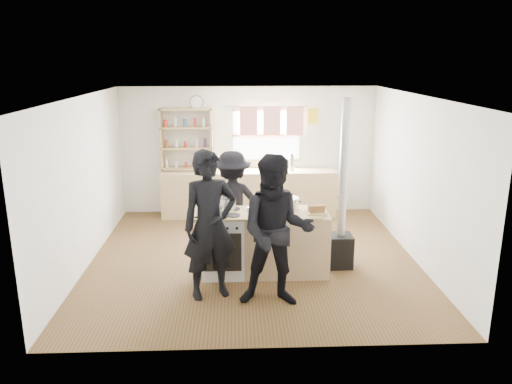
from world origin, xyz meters
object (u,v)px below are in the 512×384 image
skillet_greens (218,215)px  stockpot_counter (290,203)px  thermos (292,162)px  person_near_left (210,225)px  person_near_right (277,232)px  bread_board (316,210)px  flue_heater (341,225)px  roast_tray (260,208)px  cooking_island (265,243)px  stockpot_stove (228,204)px  person_far (232,203)px

skillet_greens → stockpot_counter: size_ratio=1.24×
thermos → skillet_greens: 3.27m
person_near_left → person_near_right: 0.87m
thermos → bread_board: size_ratio=1.03×
skillet_greens → person_near_left: person_near_left is taller
thermos → person_near_left: (-1.43, -3.44, -0.09)m
thermos → flue_heater: flue_heater is taller
roast_tray → flue_heater: size_ratio=0.15×
stockpot_counter → person_near_right: (-0.28, -1.05, -0.05)m
cooking_island → skillet_greens: 0.85m
stockpot_stove → flue_heater: size_ratio=0.09×
roast_tray → person_far: person_far is taller
stockpot_stove → skillet_greens: bearing=-112.2°
person_near_left → person_far: bearing=59.7°
cooking_island → roast_tray: 0.51m
flue_heater → person_near_right: (-1.05, -1.13, 0.31)m
flue_heater → person_near_left: flue_heater is taller
thermos → cooking_island: size_ratio=0.16×
roast_tray → stockpot_counter: size_ratio=1.44×
stockpot_stove → person_far: 0.76m
stockpot_counter → bread_board: stockpot_counter is taller
thermos → roast_tray: thermos is taller
bread_board → person_near_left: 1.57m
person_near_right → person_far: person_near_right is taller
cooking_island → roast_tray: roast_tray is taller
bread_board → person_far: person_far is taller
skillet_greens → stockpot_counter: (1.03, 0.33, 0.06)m
flue_heater → cooking_island: bearing=-170.3°
thermos → person_far: 2.25m
thermos → roast_tray: (-0.75, -2.72, -0.09)m
thermos → bread_board: thermos is taller
stockpot_counter → roast_tray: bearing=-171.8°
flue_heater → person_far: bearing=157.7°
person_far → bread_board: bearing=131.6°
bread_board → stockpot_stove: bearing=169.9°
roast_tray → stockpot_stove: stockpot_stove is taller
stockpot_counter → bread_board: size_ratio=0.85×
stockpot_stove → bread_board: (1.24, -0.22, -0.03)m
roast_tray → stockpot_stove: 0.47m
cooking_island → thermos: bearing=76.0°
cooking_island → bread_board: 0.89m
roast_tray → person_near_left: 0.99m
stockpot_stove → person_near_right: person_near_right is taller
person_near_left → bread_board: bearing=1.7°
thermos → flue_heater: size_ratio=0.13×
thermos → person_far: person_far is taller
stockpot_counter → person_near_left: size_ratio=0.13×
person_near_left → person_far: person_near_left is taller
stockpot_stove → stockpot_counter: 0.89m
roast_tray → stockpot_counter: 0.44m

